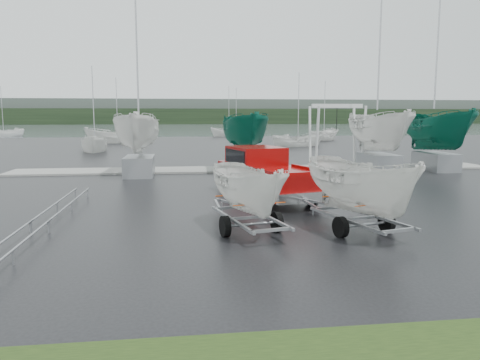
{
  "coord_description": "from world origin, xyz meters",
  "views": [
    {
      "loc": [
        -4.95,
        -15.92,
        3.4
      ],
      "look_at": [
        -2.87,
        -0.14,
        1.2
      ],
      "focal_mm": 35.0,
      "sensor_mm": 36.0,
      "label": 1
    }
  ],
  "objects_px": {
    "trailer_parked": "(249,148)",
    "boat_hoist": "(337,127)",
    "pickup_truck": "(263,171)",
    "trailer_hitched": "(363,137)"
  },
  "relations": [
    {
      "from": "trailer_parked",
      "to": "boat_hoist",
      "type": "xyz_separation_m",
      "value": [
        8.02,
        15.74,
        0.18
      ]
    },
    {
      "from": "trailer_parked",
      "to": "pickup_truck",
      "type": "bearing_deg",
      "value": 63.24
    },
    {
      "from": "trailer_hitched",
      "to": "boat_hoist",
      "type": "height_order",
      "value": "trailer_hitched"
    },
    {
      "from": "trailer_parked",
      "to": "boat_hoist",
      "type": "distance_m",
      "value": 17.66
    },
    {
      "from": "trailer_parked",
      "to": "boat_hoist",
      "type": "relative_size",
      "value": 1.11
    },
    {
      "from": "trailer_hitched",
      "to": "boat_hoist",
      "type": "bearing_deg",
      "value": 58.58
    },
    {
      "from": "trailer_hitched",
      "to": "pickup_truck",
      "type": "bearing_deg",
      "value": 90.0
    },
    {
      "from": "pickup_truck",
      "to": "trailer_parked",
      "type": "distance_m",
      "value": 6.26
    },
    {
      "from": "pickup_truck",
      "to": "trailer_parked",
      "type": "bearing_deg",
      "value": -118.96
    },
    {
      "from": "trailer_parked",
      "to": "trailer_hitched",
      "type": "bearing_deg",
      "value": -21.3
    }
  ]
}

